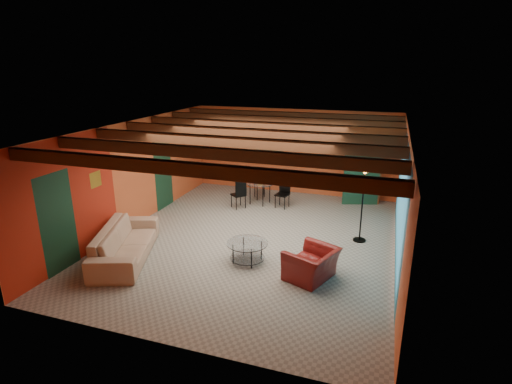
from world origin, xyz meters
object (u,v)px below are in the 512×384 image
(sofa, at_px, (126,243))
(floor_lamp, at_px, (362,204))
(armoire, at_px, (362,174))
(vase, at_px, (260,171))
(coffee_table, at_px, (247,252))
(potted_plant, at_px, (365,137))
(armchair, at_px, (311,264))
(dining_table, at_px, (260,189))

(sofa, distance_m, floor_lamp, 5.41)
(armoire, relative_size, vase, 9.92)
(armoire, height_order, floor_lamp, floor_lamp)
(coffee_table, xyz_separation_m, floor_lamp, (2.18, 1.86, 0.71))
(floor_lamp, height_order, potted_plant, potted_plant)
(armoire, bearing_deg, armchair, -113.47)
(sofa, height_order, armoire, armoire)
(armoire, xyz_separation_m, potted_plant, (0.00, 0.00, 1.11))
(coffee_table, distance_m, armoire, 5.22)
(coffee_table, xyz_separation_m, potted_plant, (1.96, 4.79, 1.77))
(dining_table, xyz_separation_m, vase, (0.00, 0.00, 0.55))
(armchair, xyz_separation_m, coffee_table, (-1.42, 0.26, -0.09))
(sofa, bearing_deg, armoire, -60.19)
(dining_table, xyz_separation_m, armoire, (2.87, 1.13, 0.43))
(sofa, bearing_deg, floor_lamp, -82.54)
(armoire, relative_size, potted_plant, 3.99)
(coffee_table, bearing_deg, vase, 103.87)
(coffee_table, relative_size, vase, 4.92)
(vase, bearing_deg, potted_plant, 21.53)
(armoire, bearing_deg, dining_table, -175.86)
(sofa, distance_m, armchair, 4.01)
(sofa, distance_m, armoire, 7.10)
(dining_table, bearing_deg, armchair, -59.28)
(coffee_table, bearing_deg, sofa, -165.63)
(sofa, xyz_separation_m, dining_table, (1.66, 4.32, 0.10))
(floor_lamp, relative_size, vase, 10.44)
(armchair, distance_m, armoire, 5.11)
(floor_lamp, xyz_separation_m, potted_plant, (-0.22, 2.93, 1.06))
(sofa, height_order, vase, vase)
(coffee_table, height_order, vase, vase)
(dining_table, distance_m, floor_lamp, 3.60)
(sofa, bearing_deg, vase, -41.52)
(coffee_table, bearing_deg, dining_table, 103.87)
(dining_table, xyz_separation_m, potted_plant, (2.87, 1.13, 1.54))
(armoire, height_order, potted_plant, potted_plant)
(armchair, xyz_separation_m, floor_lamp, (0.76, 2.12, 0.62))
(armoire, relative_size, floor_lamp, 0.95)
(coffee_table, xyz_separation_m, armoire, (1.96, 4.79, 0.66))
(floor_lamp, bearing_deg, potted_plant, 94.31)
(dining_table, bearing_deg, floor_lamp, -30.24)
(dining_table, height_order, vase, vase)
(armchair, distance_m, floor_lamp, 2.33)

